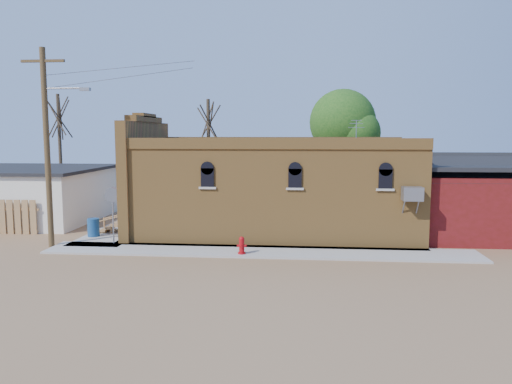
# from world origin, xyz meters

# --- Properties ---
(ground) EXTENTS (120.00, 120.00, 0.00)m
(ground) POSITION_xyz_m (0.00, 0.00, 0.00)
(ground) COLOR brown
(ground) RESTS_ON ground
(sidewalk_south) EXTENTS (19.00, 2.20, 0.08)m
(sidewalk_south) POSITION_xyz_m (1.50, 0.90, 0.04)
(sidewalk_south) COLOR #9E9991
(sidewalk_south) RESTS_ON ground
(sidewalk_west) EXTENTS (2.60, 10.00, 0.08)m
(sidewalk_west) POSITION_xyz_m (-6.30, 6.00, 0.04)
(sidewalk_west) COLOR #9E9991
(sidewalk_west) RESTS_ON ground
(brick_bar) EXTENTS (16.40, 7.97, 6.30)m
(brick_bar) POSITION_xyz_m (1.64, 5.49, 2.34)
(brick_bar) COLOR #AB7434
(brick_bar) RESTS_ON ground
(red_shed) EXTENTS (5.40, 6.40, 4.30)m
(red_shed) POSITION_xyz_m (11.50, 5.50, 2.27)
(red_shed) COLOR #54130E
(red_shed) RESTS_ON ground
(utility_pole) EXTENTS (3.12, 0.26, 9.00)m
(utility_pole) POSITION_xyz_m (-8.14, 1.20, 4.77)
(utility_pole) COLOR #48361C
(utility_pole) RESTS_ON ground
(tree_bare_near) EXTENTS (2.80, 2.80, 7.65)m
(tree_bare_near) POSITION_xyz_m (-3.00, 13.00, 5.96)
(tree_bare_near) COLOR #433526
(tree_bare_near) RESTS_ON ground
(tree_bare_far) EXTENTS (2.80, 2.80, 8.16)m
(tree_bare_far) POSITION_xyz_m (-14.00, 14.00, 6.36)
(tree_bare_far) COLOR #433526
(tree_bare_far) RESTS_ON ground
(tree_leafy) EXTENTS (4.40, 4.40, 8.15)m
(tree_leafy) POSITION_xyz_m (6.00, 13.50, 5.93)
(tree_leafy) COLOR #433526
(tree_leafy) RESTS_ON ground
(fire_hydrant) EXTENTS (0.43, 0.40, 0.75)m
(fire_hydrant) POSITION_xyz_m (0.77, 0.28, 0.45)
(fire_hydrant) COLOR #A4090E
(fire_hydrant) RESTS_ON sidewalk_south
(stop_sign) EXTENTS (0.70, 0.29, 2.65)m
(stop_sign) POSITION_xyz_m (-5.46, 1.80, 2.11)
(stop_sign) COLOR gray
(stop_sign) RESTS_ON sidewalk_south
(trash_barrel) EXTENTS (0.75, 0.75, 0.90)m
(trash_barrel) POSITION_xyz_m (-7.06, 3.26, 0.53)
(trash_barrel) COLOR navy
(trash_barrel) RESTS_ON sidewalk_west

